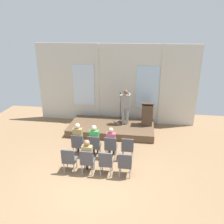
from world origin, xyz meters
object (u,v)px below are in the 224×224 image
lectern (147,114)px  chair_r1_c0 (69,159)px  audience_r0_c0 (78,137)px  audience_r0_c2 (111,141)px  chair_r0_c0 (78,144)px  chair_r1_c3 (125,163)px  chair_r0_c1 (94,145)px  speaker (126,105)px  chair_r1_c1 (87,160)px  chair_r0_c3 (128,147)px  audience_r0_c1 (95,139)px  audience_r1_c1 (88,154)px  chair_r0_c2 (111,146)px  mic_stand (120,116)px  chair_r1_c2 (106,162)px

lectern → chair_r1_c0: 4.67m
audience_r0_c0 → audience_r0_c2: audience_r0_c0 is taller
chair_r0_c0 → audience_r0_c0: audience_r0_c0 is taller
chair_r1_c3 → chair_r0_c1: bearing=139.8°
speaker → chair_r1_c0: speaker is taller
audience_r0_c2 → chair_r1_c1: audience_r0_c2 is taller
audience_r0_c2 → chair_r0_c3: size_ratio=1.37×
audience_r0_c1 → audience_r1_c1: 1.11m
chair_r0_c2 → mic_stand: bearing=88.6°
speaker → mic_stand: speaker is taller
lectern → chair_r1_c1: bearing=-118.4°
chair_r0_c1 → chair_r1_c1: same height
speaker → audience_r0_c1: bearing=-111.1°
speaker → chair_r0_c1: 2.93m
audience_r0_c2 → audience_r1_c1: audience_r1_c1 is taller
mic_stand → chair_r1_c2: (-0.07, -3.89, -0.16)m
speaker → chair_r0_c2: 2.78m
audience_r0_c1 → audience_r1_c1: (-0.00, -1.11, -0.03)m
chair_r1_c1 → chair_r0_c0: bearing=120.6°
chair_r1_c1 → chair_r0_c1: bearing=90.0°
audience_r1_c1 → chair_r0_c1: bearing=90.0°
audience_r0_c0 → audience_r0_c2: size_ratio=1.08×
speaker → audience_r0_c1: (-0.99, -2.55, -0.62)m
chair_r1_c0 → audience_r1_c1: (0.66, 0.08, 0.18)m
lectern → chair_r1_c1: 4.32m
chair_r1_c0 → chair_r1_c2: size_ratio=1.00×
lectern → audience_r0_c1: size_ratio=0.86×
chair_r0_c3 → chair_r1_c0: bearing=-150.6°
audience_r0_c2 → audience_r1_c1: (-0.66, -1.11, 0.00)m
chair_r0_c1 → chair_r1_c0: size_ratio=1.00×
audience_r0_c0 → audience_r0_c2: bearing=0.2°
chair_r0_c3 → chair_r1_c3: same height
speaker → chair_r0_c0: (-1.64, -2.63, -0.83)m
mic_stand → chair_r0_c0: 3.10m
chair_r1_c0 → chair_r1_c2: 1.32m
audience_r0_c1 → audience_r0_c2: size_ratio=1.04×
audience_r0_c0 → speaker: bearing=57.2°
audience_r0_c2 → chair_r1_c3: (0.66, -1.19, -0.18)m
chair_r0_c0 → chair_r1_c2: bearing=-40.2°
mic_stand → chair_r1_c2: size_ratio=1.65×
audience_r0_c1 → audience_r1_c1: size_ratio=1.04×
chair_r0_c1 → chair_r1_c2: size_ratio=1.00×
chair_r0_c0 → audience_r0_c1: size_ratio=0.70×
speaker → chair_r1_c0: 4.17m
lectern → audience_r0_c1: bearing=-128.3°
audience_r0_c2 → chair_r0_c0: bearing=-176.4°
chair_r0_c0 → audience_r0_c1: bearing=6.9°
speaker → chair_r0_c2: speaker is taller
audience_r0_c2 → chair_r0_c1: bearing=-172.8°
chair_r0_c1 → chair_r0_c2: same height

